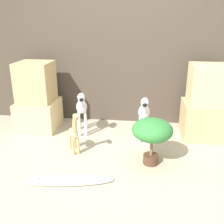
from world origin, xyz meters
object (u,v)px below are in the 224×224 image
potted_palm_front (152,132)px  surfboard (68,180)px  zebra_right (144,112)px  zebra_left (82,107)px  giraffe_figurine (74,133)px

potted_palm_front → surfboard: potted_palm_front is taller
zebra_right → surfboard: zebra_right is taller
zebra_left → surfboard: size_ratio=0.69×
giraffe_figurine → surfboard: giraffe_figurine is taller
zebra_left → zebra_right: bearing=-7.3°
zebra_right → giraffe_figurine: bearing=-151.7°
giraffe_figurine → potted_palm_front: 0.97m
giraffe_figurine → surfboard: (0.09, -0.63, -0.26)m
giraffe_figurine → zebra_right: bearing=28.3°
zebra_right → giraffe_figurine: size_ratio=1.17×
zebra_left → giraffe_figurine: size_ratio=1.17×
zebra_right → zebra_left: size_ratio=1.00×
surfboard → giraffe_figurine: bearing=98.1°
giraffe_figurine → surfboard: bearing=-81.9°
giraffe_figurine → zebra_left: bearing=93.1°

